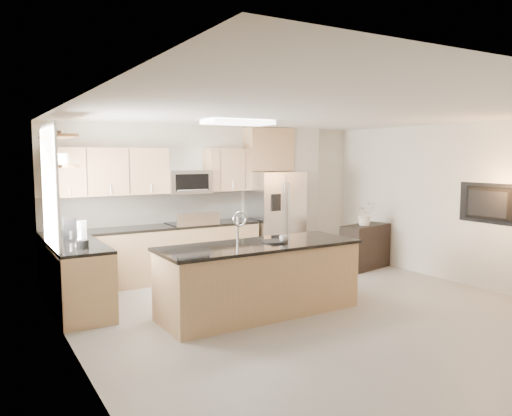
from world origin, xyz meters
TOP-DOWN VIEW (x-y plane):
  - floor at (0.00, 0.00)m, footprint 6.50×6.50m
  - ceiling at (0.00, 0.00)m, footprint 6.00×6.50m
  - wall_back at (0.00, 3.25)m, footprint 6.00×0.02m
  - wall_left at (-3.00, 0.00)m, footprint 0.02×6.50m
  - wall_right at (3.00, 0.00)m, footprint 0.02×6.50m
  - back_counter at (-1.23, 2.93)m, footprint 3.55×0.66m
  - left_counter at (-2.67, 1.85)m, footprint 0.66×1.50m
  - range at (-0.60, 2.92)m, footprint 0.76×0.64m
  - upper_cabinets at (-1.30, 3.09)m, footprint 3.50×0.33m
  - microwave at (-0.60, 3.04)m, footprint 0.76×0.40m
  - refrigerator at (1.06, 2.87)m, footprint 0.92×0.78m
  - partition_column at (1.82, 3.10)m, footprint 0.60×0.30m
  - window at (-2.98, 1.85)m, footprint 0.04×1.15m
  - shelf_lower at (-2.85, 1.95)m, footprint 0.30×1.20m
  - shelf_upper at (-2.85, 1.95)m, footprint 0.30×1.20m
  - ceiling_fixture at (-0.40, 1.60)m, footprint 1.00×0.50m
  - island at (-0.62, 0.62)m, footprint 2.71×1.01m
  - credenza at (2.42, 1.90)m, footprint 1.08×0.64m
  - cup at (-0.28, 0.56)m, footprint 0.15×0.15m
  - platter at (-0.38, 0.61)m, footprint 0.42×0.42m
  - blender at (-2.67, 1.49)m, footprint 0.15×0.15m
  - kettle at (-2.62, 1.82)m, footprint 0.18×0.18m
  - coffee_maker at (-2.69, 2.22)m, footprint 0.19×0.22m
  - bowl at (-2.85, 2.21)m, footprint 0.41×0.41m
  - flower_vase at (2.35, 1.85)m, footprint 0.65×0.59m
  - television at (2.91, -0.20)m, footprint 0.14×1.08m

SIDE VIEW (x-z plane):
  - floor at x=0.00m, z-range 0.00..0.00m
  - credenza at x=2.42m, z-range 0.00..0.81m
  - left_counter at x=-2.67m, z-range 0.00..0.92m
  - island at x=-0.62m, z-range -0.21..1.15m
  - back_counter at x=-1.23m, z-range -0.25..1.19m
  - range at x=-0.60m, z-range -0.10..1.04m
  - refrigerator at x=1.06m, z-range 0.00..1.78m
  - platter at x=-0.38m, z-range 0.93..0.95m
  - cup at x=-0.28m, z-range 0.93..1.02m
  - kettle at x=-2.62m, z-range 0.91..1.13m
  - coffee_maker at x=-2.69m, z-range 0.91..1.23m
  - blender at x=-2.67m, z-range 0.90..1.25m
  - flower_vase at x=2.35m, z-range 0.81..1.45m
  - wall_back at x=0.00m, z-range 0.00..2.60m
  - wall_left at x=-3.00m, z-range 0.00..2.60m
  - wall_right at x=3.00m, z-range 0.00..2.60m
  - partition_column at x=1.82m, z-range 0.00..2.60m
  - television at x=2.91m, z-range 1.04..1.66m
  - microwave at x=-0.60m, z-range 1.43..1.83m
  - window at x=-2.98m, z-range 0.83..2.47m
  - upper_cabinets at x=-1.30m, z-range 1.45..2.20m
  - shelf_lower at x=-2.85m, z-range 1.93..1.97m
  - shelf_upper at x=-2.85m, z-range 2.30..2.34m
  - bowl at x=-2.85m, z-range 2.34..2.42m
  - ceiling_fixture at x=-0.40m, z-range 2.53..2.59m
  - ceiling at x=0.00m, z-range 2.59..2.61m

